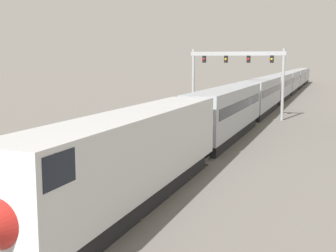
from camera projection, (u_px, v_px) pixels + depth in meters
The scene contains 5 objects.
ground_plane at pixel (56, 227), 20.44m from camera, with size 400.00×400.00×0.00m, color slate.
track_main at pixel (273, 105), 75.57m from camera, with size 2.60×200.00×0.16m.
track_near at pixel (209, 118), 58.82m from camera, with size 2.60×160.00×0.16m.
passenger_train at pixel (279, 86), 83.59m from camera, with size 3.04×150.43×4.80m.
signal_gantry at pixel (237, 68), 57.75m from camera, with size 12.10×0.49×8.82m.
Camera 1 is at (11.42, -16.68, 7.42)m, focal length 48.85 mm.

